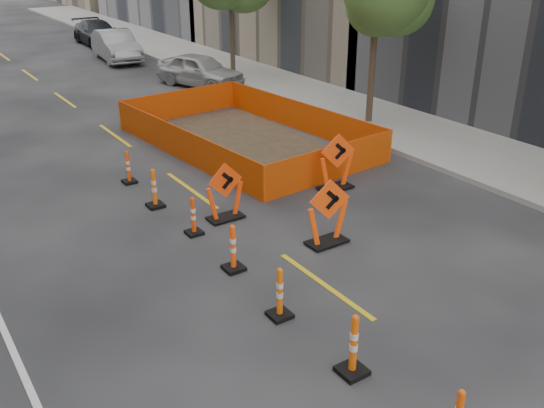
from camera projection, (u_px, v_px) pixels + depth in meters
ground_plane at (485, 399)px, 9.35m from camera, size 140.00×140.00×0.00m
sidewalk_right at (380, 120)px, 22.98m from camera, size 4.00×90.00×0.15m
channelizer_3 at (354, 345)px, 9.68m from camera, size 0.45×0.45×1.13m
channelizer_4 at (280, 293)px, 11.16m from camera, size 0.41×0.41×1.05m
channelizer_5 at (233, 248)px, 12.73m from camera, size 0.42×0.42×1.07m
channelizer_6 at (193, 216)px, 14.28m from camera, size 0.38×0.38×0.96m
channelizer_7 at (154, 188)px, 15.69m from camera, size 0.42×0.42×1.06m
channelizer_8 at (128, 167)px, 17.25m from camera, size 0.38×0.38×0.96m
chevron_sign_left at (225, 191)px, 14.93m from camera, size 1.04×0.66×1.52m
chevron_sign_center at (328, 212)px, 13.71m from camera, size 1.20×0.88×1.62m
chevron_sign_right at (337, 162)px, 16.68m from camera, size 1.22×0.92×1.63m
safety_fence at (245, 129)px, 20.38m from camera, size 5.70×8.89×1.06m
parked_car_near at (200, 70)px, 28.07m from camera, size 3.19×4.73×1.50m
parked_car_mid at (116, 46)px, 33.70m from camera, size 2.28×5.17×1.65m
parked_car_far at (98, 33)px, 38.48m from camera, size 2.15×5.14×1.48m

